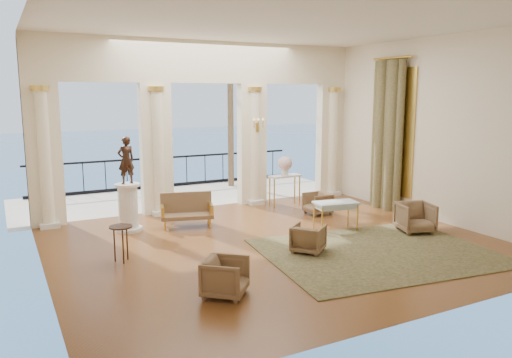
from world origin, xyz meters
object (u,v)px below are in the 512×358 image
armchair_a (225,275)px  side_table (121,231)px  armchair_c (318,202)px  console_table (285,180)px  armchair_b (415,216)px  armchair_d (308,237)px  settee (187,210)px  pedestal (128,208)px  statue (126,160)px  game_table (336,205)px

armchair_a → side_table: size_ratio=0.96×
armchair_c → console_table: bearing=-168.9°
armchair_a → console_table: (4.08, 5.03, 0.40)m
armchair_b → armchair_d: size_ratio=1.22×
settee → pedestal: size_ratio=1.19×
armchair_b → settee: settee is taller
armchair_c → pedestal: bearing=-98.8°
pedestal → side_table: size_ratio=1.59×
armchair_d → pedestal: 4.29m
armchair_a → console_table: bearing=1.6°
statue → armchair_c: bearing=160.4°
armchair_b → statue: bearing=169.4°
armchair_d → settee: 3.33m
settee → game_table: (2.93, -1.92, 0.20)m
armchair_b → console_table: bearing=126.5°
console_table → side_table: console_table is taller
pedestal → statue: bearing=-90.0°
armchair_b → armchair_d: (-2.97, -0.09, -0.07)m
armchair_a → statue: statue is taller
armchair_a → armchair_b: (5.33, 1.31, 0.04)m
settee → console_table: 3.32m
game_table → console_table: bearing=93.7°
game_table → console_table: size_ratio=1.11×
armchair_d → settee: (-1.47, 2.99, 0.09)m
armchair_d → side_table: 3.62m
pedestal → console_table: 4.56m
armchair_b → statue: (-5.77, 3.15, 1.27)m
pedestal → settee: bearing=-11.0°
armchair_d → armchair_a: bearing=78.4°
console_table → armchair_b: bearing=-76.7°
armchair_c → armchair_d: (-1.99, -2.56, -0.00)m
side_table → console_table: bearing=27.3°
armchair_d → statue: size_ratio=0.57×
game_table → statue: (-4.25, 2.18, 1.04)m
armchair_b → armchair_c: armchair_b is taller
statue → pedestal: bearing=-101.5°
armchair_a → side_table: bearing=65.0°
armchair_b → pedestal: pedestal is taller
armchair_d → console_table: size_ratio=0.65×
armchair_d → settee: bearing=-12.6°
armchair_a → armchair_c: armchair_a is taller
console_table → side_table: 5.80m
console_table → armchair_c: bearing=-83.5°
settee → pedestal: bearing=-175.4°
settee → game_table: settee is taller
armchair_c → game_table: bearing=-20.2°
game_table → statue: bearing=162.2°
armchair_b → statue: 6.69m
console_table → game_table: bearing=-100.9°
armchair_b → game_table: size_ratio=0.71×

